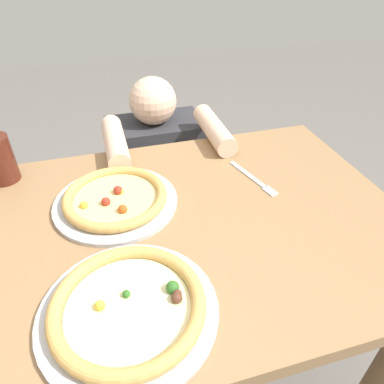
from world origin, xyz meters
name	(u,v)px	position (x,y,z in m)	size (l,w,h in m)	color
ground_plane	(185,369)	(0.00, 0.00, 0.00)	(8.00, 8.00, 0.00)	#66605B
dining_table	(182,255)	(0.00, 0.00, 0.63)	(1.16, 0.81, 0.75)	#936D47
pizza_near	(128,307)	(-0.16, -0.23, 0.77)	(0.35, 0.35, 0.04)	#B7B7BC
pizza_far	(115,199)	(-0.15, 0.12, 0.77)	(0.33, 0.33, 0.04)	#B7B7BC
fork	(254,179)	(0.26, 0.12, 0.75)	(0.07, 0.20, 0.00)	silver
diner_seated	(159,188)	(0.05, 0.62, 0.41)	(0.41, 0.52, 0.91)	#333847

